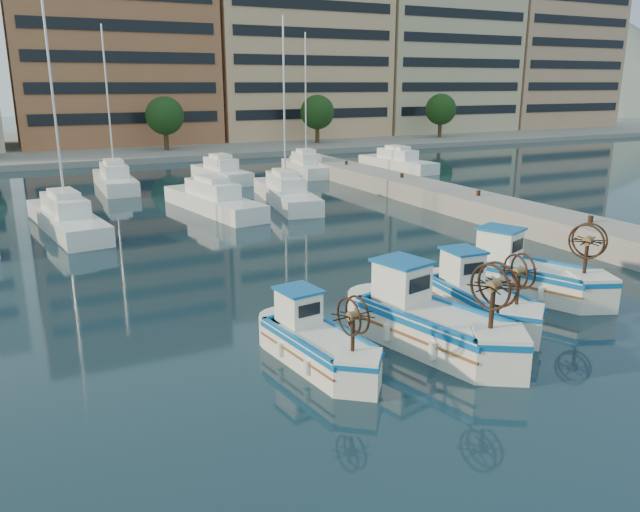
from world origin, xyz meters
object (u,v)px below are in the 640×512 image
at_px(fishing_boat_a, 316,341).
at_px(fishing_boat_d, 526,273).
at_px(fishing_boat_c, 479,297).
at_px(fishing_boat_b, 429,320).

bearing_deg(fishing_boat_a, fishing_boat_d, 3.83).
bearing_deg(fishing_boat_c, fishing_boat_a, -169.36).
relative_size(fishing_boat_a, fishing_boat_c, 0.92).
bearing_deg(fishing_boat_b, fishing_boat_a, 159.07).
xyz_separation_m(fishing_boat_a, fishing_boat_d, (9.57, 1.87, 0.15)).
bearing_deg(fishing_boat_a, fishing_boat_c, -0.64).
distance_m(fishing_boat_a, fishing_boat_d, 9.75).
xyz_separation_m(fishing_boat_a, fishing_boat_c, (6.37, 0.74, 0.06)).
bearing_deg(fishing_boat_c, fishing_boat_d, 23.59).
height_order(fishing_boat_a, fishing_boat_d, fishing_boat_d).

